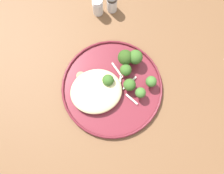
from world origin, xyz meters
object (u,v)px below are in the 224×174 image
(seared_scallop_half_hidden, at_px, (81,76))
(broccoli_floret_small_sprig, at_px, (125,57))
(seared_scallop_on_noodles, at_px, (101,84))
(salt_shaker, at_px, (98,7))
(seared_scallop_tilted_round, at_px, (101,105))
(broccoli_floret_rear_charred, at_px, (140,93))
(broccoli_floret_front_edge, at_px, (130,85))
(broccoli_floret_left_leaning, at_px, (126,70))
(dinner_plate, at_px, (112,88))
(seared_scallop_large_seared, at_px, (97,91))
(seared_scallop_center_golden, at_px, (94,83))
(broccoli_floret_beside_noodles, at_px, (135,57))
(broccoli_floret_split_head, at_px, (151,82))
(pepper_shaker, at_px, (112,3))
(broccoli_floret_right_tilted, at_px, (107,81))

(seared_scallop_half_hidden, height_order, broccoli_floret_small_sprig, broccoli_floret_small_sprig)
(seared_scallop_on_noodles, distance_m, salt_shaker, 0.24)
(seared_scallop_tilted_round, distance_m, broccoli_floret_rear_charred, 0.11)
(broccoli_floret_rear_charred, height_order, broccoli_floret_front_edge, broccoli_floret_rear_charred)
(broccoli_floret_left_leaning, relative_size, broccoli_floret_small_sprig, 0.79)
(dinner_plate, xyz_separation_m, broccoli_floret_front_edge, (0.05, -0.01, 0.03))
(seared_scallop_large_seared, bearing_deg, dinner_plate, 0.38)
(seared_scallop_half_hidden, distance_m, broccoli_floret_front_edge, 0.14)
(seared_scallop_center_golden, height_order, broccoli_floret_small_sprig, broccoli_floret_small_sprig)
(broccoli_floret_beside_noodles, xyz_separation_m, salt_shaker, (-0.06, 0.19, -0.02))
(broccoli_floret_beside_noodles, xyz_separation_m, broccoli_floret_rear_charred, (-0.01, -0.10, -0.01))
(broccoli_floret_split_head, distance_m, salt_shaker, 0.28)
(seared_scallop_half_hidden, distance_m, pepper_shaker, 0.24)
(broccoli_floret_front_edge, bearing_deg, broccoli_floret_left_leaning, 89.85)
(broccoli_floret_rear_charred, bearing_deg, pepper_shaker, 91.60)
(seared_scallop_center_golden, height_order, seared_scallop_half_hidden, seared_scallop_half_hidden)
(seared_scallop_tilted_round, distance_m, broccoli_floret_front_edge, 0.10)
(seared_scallop_tilted_round, height_order, seared_scallop_large_seared, same)
(seared_scallop_tilted_round, distance_m, seared_scallop_half_hidden, 0.10)
(broccoli_floret_beside_noodles, bearing_deg, seared_scallop_half_hidden, -177.29)
(broccoli_floret_left_leaning, bearing_deg, seared_scallop_tilted_round, -139.69)
(seared_scallop_half_hidden, height_order, broccoli_floret_split_head, broccoli_floret_split_head)
(pepper_shaker, bearing_deg, broccoli_floret_split_head, -80.30)
(seared_scallop_large_seared, relative_size, broccoli_floret_front_edge, 0.63)
(seared_scallop_large_seared, xyz_separation_m, salt_shaker, (0.06, 0.25, 0.01))
(seared_scallop_on_noodles, relative_size, broccoli_floret_front_edge, 0.53)
(broccoli_floret_beside_noodles, bearing_deg, salt_shaker, 108.95)
(broccoli_floret_rear_charred, bearing_deg, broccoli_floret_small_sprig, 98.05)
(seared_scallop_tilted_round, height_order, seared_scallop_center_golden, seared_scallop_tilted_round)
(seared_scallop_on_noodles, height_order, broccoli_floret_right_tilted, broccoli_floret_right_tilted)
(dinner_plate, distance_m, seared_scallop_large_seared, 0.05)
(broccoli_floret_left_leaning, bearing_deg, seared_scallop_on_noodles, -167.16)
(broccoli_floret_front_edge, bearing_deg, seared_scallop_half_hidden, 153.54)
(seared_scallop_tilted_round, relative_size, broccoli_floret_left_leaning, 0.47)
(broccoli_floret_split_head, bearing_deg, seared_scallop_half_hidden, 159.58)
(seared_scallop_on_noodles, height_order, broccoli_floret_left_leaning, broccoli_floret_left_leaning)
(salt_shaker, bearing_deg, broccoli_floret_small_sprig, -78.58)
(seared_scallop_tilted_round, relative_size, pepper_shaker, 0.34)
(broccoli_floret_beside_noodles, bearing_deg, broccoli_floret_small_sprig, 168.00)
(seared_scallop_on_noodles, relative_size, broccoli_floret_left_leaning, 0.49)
(seared_scallop_tilted_round, bearing_deg, pepper_shaker, 70.45)
(seared_scallop_on_noodles, bearing_deg, pepper_shaker, 69.14)
(dinner_plate, xyz_separation_m, broccoli_floret_rear_charred, (0.07, -0.04, 0.03))
(pepper_shaker, bearing_deg, broccoli_floret_right_tilted, -106.92)
(seared_scallop_tilted_round, relative_size, seared_scallop_half_hidden, 0.97)
(broccoli_floret_small_sprig, distance_m, pepper_shaker, 0.18)
(seared_scallop_half_hidden, relative_size, broccoli_floret_small_sprig, 0.38)
(seared_scallop_large_seared, distance_m, salt_shaker, 0.26)
(broccoli_floret_right_tilted, distance_m, salt_shaker, 0.24)
(seared_scallop_large_seared, bearing_deg, broccoli_floret_split_head, -6.10)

